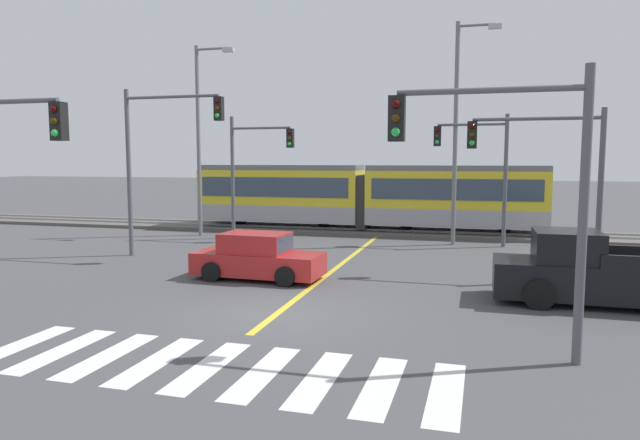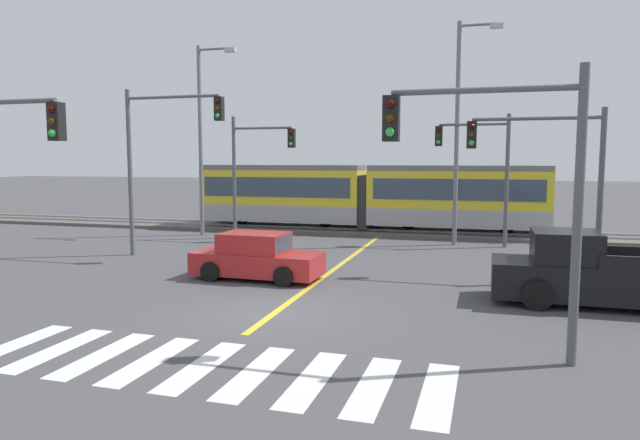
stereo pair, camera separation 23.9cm
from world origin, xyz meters
name	(u,v)px [view 2 (the right image)]	position (x,y,z in m)	size (l,w,h in m)	color
ground_plane	(274,313)	(0.00, 0.00, 0.00)	(200.00, 200.00, 0.00)	#474749
track_bed	(384,231)	(0.00, 16.73, 0.09)	(120.00, 4.00, 0.18)	#56514C
rail_near	(382,230)	(0.00, 16.01, 0.23)	(120.00, 0.08, 0.10)	#939399
rail_far	(386,227)	(0.00, 17.45, 0.23)	(120.00, 0.08, 0.10)	#939399
light_rail_tram	(366,194)	(-0.97, 16.73, 2.05)	(18.50, 2.64, 3.43)	#9E9EA3
crosswalk_stripe_0	(15,345)	(-4.40, -3.81, 0.00)	(0.56, 2.80, 0.01)	silver
crosswalk_stripe_1	(58,349)	(-3.30, -3.83, 0.00)	(0.56, 2.80, 0.01)	silver
crosswalk_stripe_2	(103,355)	(-2.20, -3.84, 0.00)	(0.56, 2.80, 0.01)	silver
crosswalk_stripe_3	(151,360)	(-1.10, -3.86, 0.00)	(0.56, 2.80, 0.01)	silver
crosswalk_stripe_4	(202,366)	(0.00, -3.87, 0.00)	(0.56, 2.80, 0.01)	silver
crosswalk_stripe_5	(256,372)	(1.10, -3.89, 0.00)	(0.56, 2.80, 0.01)	silver
crosswalk_stripe_6	(313,379)	(2.20, -3.90, 0.00)	(0.56, 2.80, 0.01)	silver
crosswalk_stripe_7	(373,386)	(3.30, -3.91, 0.00)	(0.56, 2.80, 0.01)	silver
crosswalk_stripe_8	(438,393)	(4.40, -3.93, 0.00)	(0.56, 2.80, 0.01)	silver
lane_centre_line	(336,268)	(0.00, 6.43, 0.00)	(0.20, 16.61, 0.01)	gold
sedan_crossing	(257,258)	(-2.04, 3.87, 0.70)	(4.26, 2.03, 1.52)	#B22323
pickup_truck	(592,274)	(7.90, 3.17, 0.84)	(5.41, 2.26, 1.98)	black
traffic_light_far_left	(254,160)	(-5.72, 12.62, 3.87)	(3.25, 0.38, 5.99)	#515459
traffic_light_mid_left	(159,145)	(-7.36, 6.81, 4.46)	(4.25, 0.38, 6.68)	#515459
traffic_light_far_right	(482,160)	(4.96, 13.22, 3.87)	(3.25, 0.38, 5.90)	#515459
traffic_light_mid_right	(551,164)	(7.10, 6.48, 3.76)	(4.25, 0.38, 5.53)	#515459
traffic_light_near_right	(506,168)	(5.43, -1.89, 3.74)	(3.75, 0.38, 5.63)	#515459
street_lamp_west	(203,131)	(-8.74, 13.24, 5.37)	(2.12, 0.28, 9.58)	slate
street_lamp_centre	(460,123)	(3.98, 13.32, 5.55)	(1.95, 0.28, 9.98)	slate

